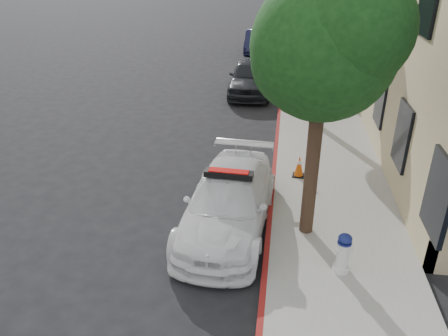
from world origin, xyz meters
name	(u,v)px	position (x,y,z in m)	size (l,w,h in m)	color
ground	(198,185)	(0.00, 0.00, 0.00)	(120.00, 120.00, 0.00)	black
sidewalk	(314,89)	(3.60, 10.00, 0.07)	(3.20, 50.00, 0.15)	gray
curb_strip	(282,87)	(2.06, 10.00, 0.07)	(0.12, 50.00, 0.15)	maroon
tree_near	(326,47)	(2.93, -2.01, 4.27)	(2.92, 2.82, 5.62)	black
tree_mid	(311,6)	(2.93, 5.99, 4.16)	(2.77, 2.64, 5.43)	black
police_car	(229,202)	(1.10, -1.88, 0.67)	(2.15, 4.72, 1.49)	white
parked_car_mid	(251,76)	(0.64, 9.11, 0.78)	(1.83, 4.56, 1.55)	black
parked_car_far	(257,41)	(0.24, 18.30, 0.69)	(1.46, 4.18, 1.38)	black
fire_hydrant	(343,253)	(3.56, -3.33, 0.57)	(0.37, 0.33, 0.86)	silver
traffic_cone	(299,166)	(2.76, 0.70, 0.46)	(0.36, 0.36, 0.63)	black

